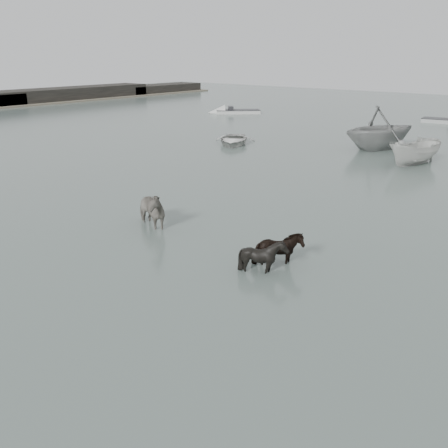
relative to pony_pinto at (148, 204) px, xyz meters
The scene contains 9 objects.
ground 4.09m from the pony_pinto, ahead, with size 140.00×140.00×0.00m, color #52615A.
pony_pinto is the anchor object (origin of this frame).
pony_dark 5.75m from the pony_pinto, ahead, with size 1.30×1.12×1.31m, color black.
pony_black 5.71m from the pony_pinto, ahead, with size 1.06×1.19×1.31m, color black.
rowboat_lead 18.02m from the pony_pinto, 118.48° to the left, with size 2.92×4.09×0.85m, color beige.
rowboat_trail 20.55m from the pony_pinto, 89.43° to the left, with size 4.95×5.73×3.02m, color gray.
boat_small 17.50m from the pony_pinto, 77.37° to the left, with size 1.61×4.27×1.65m, color silver.
skiff_outer 36.40m from the pony_pinto, 122.83° to the left, with size 6.40×1.60×0.75m, color beige, non-canonical shape.
skiff_far 36.91m from the pony_pinto, 90.75° to the left, with size 5.39×1.60×0.75m, color #9EA09E, non-canonical shape.
Camera 1 is at (9.56, -11.18, 6.28)m, focal length 40.00 mm.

